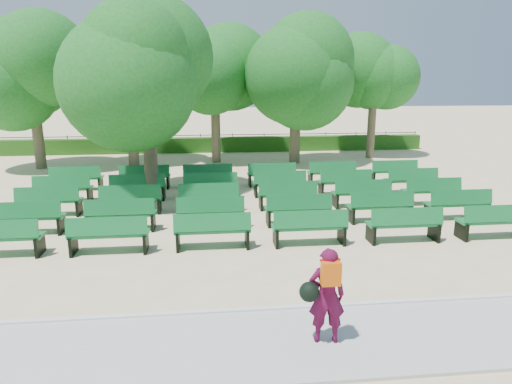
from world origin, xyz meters
TOP-DOWN VIEW (x-y plane):
  - ground at (0.00, 0.00)m, footprint 120.00×120.00m
  - paving at (0.00, -7.40)m, footprint 30.00×2.20m
  - curb at (0.00, -6.25)m, footprint 30.00×0.12m
  - hedge at (0.00, 14.00)m, footprint 26.00×0.70m
  - fence at (0.00, 14.40)m, footprint 26.00×0.10m
  - tree_line at (0.00, 10.00)m, footprint 21.80×6.80m
  - bench_array at (0.75, 0.92)m, footprint 2.03×0.67m
  - tree_among at (-2.69, 2.60)m, footprint 4.61×4.61m
  - person at (1.26, -7.45)m, footprint 0.80×0.50m

SIDE VIEW (x-z plane):
  - ground at x=0.00m, z-range 0.00..0.00m
  - fence at x=0.00m, z-range -0.51..0.51m
  - tree_line at x=0.00m, z-range -3.52..3.52m
  - paving at x=0.00m, z-range 0.00..0.06m
  - curb at x=0.00m, z-range 0.00..0.10m
  - bench_array at x=0.75m, z-range -0.53..0.74m
  - hedge at x=0.00m, z-range 0.00..0.90m
  - person at x=1.26m, z-range 0.09..1.76m
  - tree_among at x=-2.69m, z-range 1.21..7.82m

